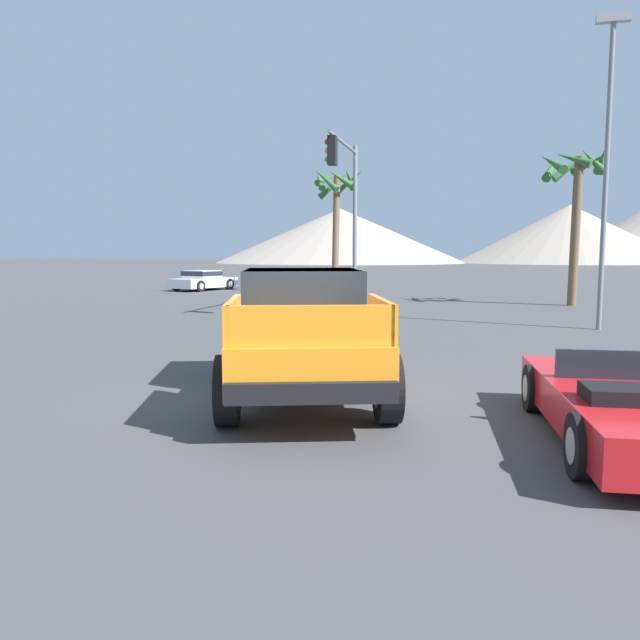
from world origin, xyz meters
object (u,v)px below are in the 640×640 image
object	(u,v)px
orange_pickup_truck	(303,323)
street_lamp_post	(607,147)
traffic_light_main	(346,192)
parked_car_white	(203,280)
palm_tree_short	(575,186)
palm_tree_tall	(335,199)
red_convertible_car	(629,408)

from	to	relation	value
orange_pickup_truck	street_lamp_post	bearing A→B (deg)	40.55
traffic_light_main	orange_pickup_truck	bearing A→B (deg)	8.58
parked_car_white	palm_tree_short	distance (m)	20.40
street_lamp_post	palm_tree_short	size ratio (longest dim) A/B	1.35
traffic_light_main	palm_tree_short	xyz separation A→B (m)	(8.24, 5.77, 0.56)
orange_pickup_truck	parked_car_white	bearing A→B (deg)	100.53
parked_car_white	street_lamp_post	size ratio (longest dim) A/B	0.51
orange_pickup_truck	street_lamp_post	distance (m)	12.11
orange_pickup_truck	palm_tree_tall	distance (m)	24.55
street_lamp_post	orange_pickup_truck	bearing A→B (deg)	-122.04
palm_tree_short	orange_pickup_truck	bearing A→B (deg)	-109.62
palm_tree_tall	traffic_light_main	bearing A→B (deg)	-75.62
red_convertible_car	traffic_light_main	xyz separation A→B (m)	(-6.22, 13.86, 3.86)
traffic_light_main	red_convertible_car	bearing A→B (deg)	24.18
orange_pickup_truck	street_lamp_post	size ratio (longest dim) A/B	0.64
orange_pickup_truck	traffic_light_main	size ratio (longest dim) A/B	0.91
red_convertible_car	traffic_light_main	world-z (taller)	traffic_light_main
palm_tree_tall	red_convertible_car	bearing A→B (deg)	-70.13
parked_car_white	traffic_light_main	bearing A→B (deg)	-30.06
red_convertible_car	palm_tree_tall	size ratio (longest dim) A/B	0.66
red_convertible_car	traffic_light_main	bearing A→B (deg)	109.16
street_lamp_post	palm_tree_tall	xyz separation A→B (m)	(-10.87, 14.06, -0.07)
red_convertible_car	palm_tree_short	distance (m)	20.22
red_convertible_car	parked_car_white	world-z (taller)	parked_car_white
traffic_light_main	street_lamp_post	xyz separation A→B (m)	(7.90, -2.50, 0.81)
red_convertible_car	palm_tree_short	world-z (taller)	palm_tree_short
red_convertible_car	parked_car_white	size ratio (longest dim) A/B	0.99
street_lamp_post	palm_tree_tall	size ratio (longest dim) A/B	1.28
orange_pickup_truck	red_convertible_car	xyz separation A→B (m)	(4.38, -1.67, -0.68)
traffic_light_main	street_lamp_post	world-z (taller)	street_lamp_post
street_lamp_post	palm_tree_short	world-z (taller)	street_lamp_post
street_lamp_post	palm_tree_tall	world-z (taller)	street_lamp_post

